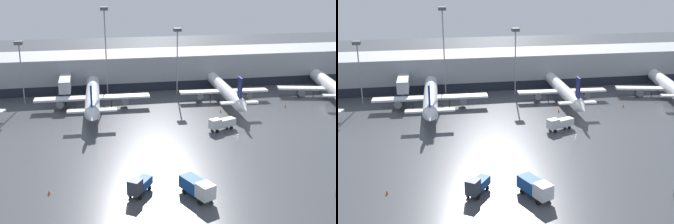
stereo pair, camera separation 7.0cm
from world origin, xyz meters
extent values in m
plane|color=#424449|center=(0.00, 0.00, 0.00)|extent=(320.00, 320.00, 0.00)
cube|color=#9EA0A5|center=(0.00, 62.00, 4.50)|extent=(160.00, 16.00, 9.00)
cube|color=#1E232D|center=(0.00, 53.95, 1.20)|extent=(156.80, 0.10, 2.40)
cube|color=#9399A0|center=(-10.43, 48.41, 4.60)|extent=(2.60, 11.19, 2.80)
cylinder|color=#3F4247|center=(-10.43, 43.41, 1.60)|extent=(0.44, 0.44, 3.20)
cylinder|color=silver|center=(-4.12, 41.81, 3.22)|extent=(3.91, 29.57, 3.12)
cone|color=silver|center=(-3.68, 58.27, 3.22)|extent=(3.05, 3.51, 2.96)
cone|color=silver|center=(-4.58, 24.73, 3.22)|extent=(2.93, 4.75, 2.80)
cube|color=silver|center=(-4.14, 41.08, 2.60)|extent=(26.15, 3.71, 0.44)
cube|color=silver|center=(-4.49, 28.25, 3.53)|extent=(9.95, 1.95, 0.35)
cube|color=navy|center=(-4.49, 28.25, 6.57)|extent=(0.43, 2.72, 4.84)
cylinder|color=slate|center=(-11.44, 41.27, 1.65)|extent=(1.80, 3.36, 1.71)
cylinder|color=slate|center=(3.16, 40.88, 1.65)|extent=(1.80, 3.36, 1.71)
cylinder|color=#2D2D33|center=(-3.87, 51.40, 0.91)|extent=(0.20, 0.20, 1.82)
cylinder|color=#2D2D33|center=(-8.33, 40.45, 0.91)|extent=(0.20, 0.20, 1.82)
cylinder|color=#2D2D33|center=(0.01, 40.23, 0.91)|extent=(0.20, 0.20, 1.82)
cylinder|color=white|center=(27.51, 42.53, 2.94)|extent=(4.58, 29.68, 2.85)
cone|color=white|center=(28.46, 58.86, 2.94)|extent=(2.89, 3.29, 2.71)
cone|color=white|center=(26.52, 25.64, 2.94)|extent=(2.81, 4.42, 2.57)
cube|color=white|center=(27.46, 41.80, 2.37)|extent=(21.86, 3.81, 0.44)
cube|color=white|center=(26.71, 28.96, 3.22)|extent=(8.33, 1.91, 0.35)
cube|color=navy|center=(26.71, 28.96, 6.27)|extent=(0.49, 2.31, 4.96)
cylinder|color=slate|center=(21.39, 42.15, 1.51)|extent=(1.73, 2.89, 1.57)
cylinder|color=slate|center=(33.54, 41.44, 1.51)|extent=(1.73, 2.89, 1.57)
cylinder|color=#2D2D33|center=(28.07, 52.12, 0.83)|extent=(0.20, 0.20, 1.66)
cylinder|color=#2D2D33|center=(23.95, 41.26, 0.83)|extent=(0.20, 0.20, 1.66)
cylinder|color=#2D2D33|center=(30.89, 40.85, 0.83)|extent=(0.20, 0.20, 1.66)
cylinder|color=white|center=(55.24, 40.95, 2.73)|extent=(8.86, 24.15, 3.30)
cone|color=white|center=(58.49, 54.40, 2.73)|extent=(3.90, 4.27, 3.14)
cube|color=white|center=(55.10, 40.37, 2.07)|extent=(26.03, 8.88, 0.44)
cylinder|color=slate|center=(47.99, 42.08, 1.07)|extent=(2.50, 3.45, 1.82)
cylinder|color=#2D2D33|center=(57.07, 48.55, 0.62)|extent=(0.20, 0.20, 1.24)
cylinder|color=#2D2D33|center=(50.90, 40.76, 0.62)|extent=(0.20, 0.20, 1.24)
cube|color=silver|center=(21.71, 22.21, 1.43)|extent=(3.96, 2.91, 1.45)
cube|color=silver|center=(19.03, 21.15, 1.63)|extent=(2.64, 2.32, 1.85)
cylinder|color=black|center=(19.23, 20.40, 0.35)|extent=(0.74, 0.49, 0.70)
cylinder|color=black|center=(18.66, 21.84, 0.35)|extent=(0.74, 0.49, 0.70)
cylinder|color=black|center=(22.59, 21.73, 0.35)|extent=(0.74, 0.49, 0.70)
cylinder|color=black|center=(22.02, 23.17, 0.35)|extent=(0.74, 0.49, 0.70)
cube|color=#19478C|center=(8.58, -2.24, 1.59)|extent=(3.36, 4.12, 1.78)
cube|color=silver|center=(9.72, -4.88, 1.72)|extent=(2.72, 2.81, 2.03)
cylinder|color=black|center=(10.63, -4.58, 0.35)|extent=(0.51, 0.74, 0.70)
cylinder|color=black|center=(8.88, -5.34, 0.35)|extent=(0.51, 0.74, 0.70)
cylinder|color=black|center=(9.20, -1.28, 0.35)|extent=(0.51, 0.74, 0.70)
cylinder|color=black|center=(7.45, -2.04, 0.35)|extent=(0.51, 0.74, 0.70)
cube|color=#19478C|center=(1.95, -0.11, 1.33)|extent=(3.03, 3.31, 1.27)
cube|color=#333842|center=(0.62, -1.99, 1.73)|extent=(2.33, 2.36, 2.06)
cylinder|color=black|center=(1.20, -2.48, 0.35)|extent=(0.61, 0.72, 0.70)
cylinder|color=black|center=(-0.05, -1.60, 0.35)|extent=(0.61, 0.72, 0.70)
cylinder|color=black|center=(2.86, -0.14, 0.35)|extent=(0.61, 0.72, 0.70)
cylinder|color=black|center=(1.62, 0.75, 0.35)|extent=(0.61, 0.72, 0.70)
cone|color=orange|center=(-11.13, 1.39, 0.31)|extent=(0.43, 0.43, 0.62)
cone|color=orange|center=(23.90, 32.86, 0.35)|extent=(0.42, 0.42, 0.70)
cone|color=orange|center=(39.96, 33.81, 0.35)|extent=(0.44, 0.44, 0.69)
cylinder|color=gray|center=(-0.35, 49.31, 10.74)|extent=(0.30, 0.30, 21.49)
cube|color=#4C4C51|center=(-0.35, 49.31, 21.89)|extent=(1.80, 1.80, 0.80)
cylinder|color=gray|center=(17.43, 49.57, 8.07)|extent=(0.30, 0.30, 16.15)
cube|color=#4C4C51|center=(17.43, 49.57, 16.55)|extent=(1.80, 1.80, 0.80)
cylinder|color=gray|center=(-20.23, 48.27, 7.07)|extent=(0.30, 0.30, 14.14)
cube|color=#4C4C51|center=(-20.23, 48.27, 14.54)|extent=(1.80, 1.80, 0.80)
camera|label=1|loc=(-4.64, -53.31, 29.01)|focal=45.00mm
camera|label=2|loc=(-4.57, -53.32, 29.01)|focal=45.00mm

